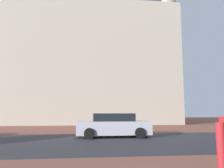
# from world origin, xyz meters

# --- Properties ---
(ground_plane) EXTENTS (120.00, 120.00, 0.00)m
(ground_plane) POSITION_xyz_m (0.00, 10.00, 0.00)
(ground_plane) COLOR brown
(street_asphalt_strip) EXTENTS (120.00, 8.88, 0.00)m
(street_asphalt_strip) POSITION_xyz_m (0.00, 9.99, 0.00)
(street_asphalt_strip) COLOR #2D2D33
(street_asphalt_strip) RESTS_ON ground_plane
(landmark_building) EXTENTS (29.15, 11.80, 35.33)m
(landmark_building) POSITION_xyz_m (-3.34, 31.00, 10.13)
(landmark_building) COLOR #B2A893
(landmark_building) RESTS_ON ground_plane
(car_silver) EXTENTS (4.59, 1.96, 1.48)m
(car_silver) POSITION_xyz_m (0.24, 11.94, 0.72)
(car_silver) COLOR #B2B2BC
(car_silver) RESTS_ON ground_plane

